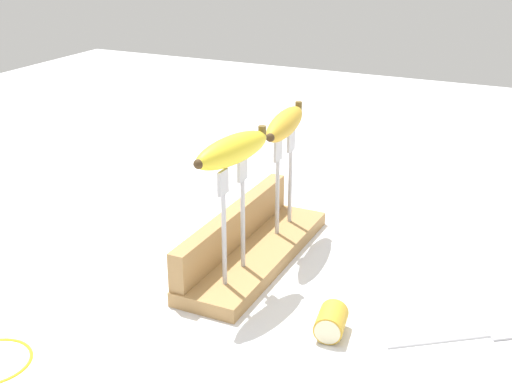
# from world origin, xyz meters

# --- Properties ---
(ground_plane) EXTENTS (3.00, 3.00, 0.00)m
(ground_plane) POSITION_xyz_m (0.00, 0.00, 0.00)
(ground_plane) COLOR silver
(wooden_board) EXTENTS (0.37, 0.11, 0.02)m
(wooden_board) POSITION_xyz_m (0.00, 0.00, 0.01)
(wooden_board) COLOR #A87F4C
(wooden_board) RESTS_ON ground
(board_backstop) EXTENTS (0.36, 0.03, 0.06)m
(board_backstop) POSITION_xyz_m (0.00, 0.04, 0.05)
(board_backstop) COLOR #A87F4C
(board_backstop) RESTS_ON wooden_board
(fork_stand_left) EXTENTS (0.09, 0.01, 0.18)m
(fork_stand_left) POSITION_xyz_m (-0.09, -0.01, 0.13)
(fork_stand_left) COLOR #B2B2B7
(fork_stand_left) RESTS_ON wooden_board
(fork_stand_right) EXTENTS (0.08, 0.01, 0.17)m
(fork_stand_right) POSITION_xyz_m (0.09, -0.01, 0.13)
(fork_stand_right) COLOR #B2B2B7
(fork_stand_right) RESTS_ON wooden_board
(banana_raised_left) EXTENTS (0.16, 0.07, 0.04)m
(banana_raised_left) POSITION_xyz_m (-0.09, -0.01, 0.22)
(banana_raised_left) COLOR yellow
(banana_raised_left) RESTS_ON fork_stand_left
(banana_raised_right) EXTENTS (0.18, 0.06, 0.04)m
(banana_raised_right) POSITION_xyz_m (0.09, -0.01, 0.21)
(banana_raised_right) COLOR gold
(banana_raised_right) RESTS_ON fork_stand_right
(fork_fallen_near) EXTENTS (0.12, 0.16, 0.01)m
(fork_fallen_near) POSITION_xyz_m (-0.08, -0.36, 0.00)
(fork_fallen_near) COLOR #B2B2B7
(fork_fallen_near) RESTS_ON ground
(banana_chunk_near) EXTENTS (0.06, 0.05, 0.04)m
(banana_chunk_near) POSITION_xyz_m (-0.15, -0.18, 0.02)
(banana_chunk_near) COLOR gold
(banana_chunk_near) RESTS_ON ground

